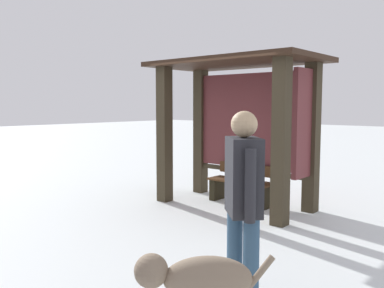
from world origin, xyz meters
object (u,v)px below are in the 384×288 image
object	(u,v)px
bus_shelter	(243,109)
dog	(198,281)
bench_left_inside	(242,186)
person_walking	(243,194)

from	to	relation	value
bus_shelter	dog	distance (m)	4.57
bench_left_inside	dog	distance (m)	4.54
dog	bench_left_inside	bearing A→B (deg)	119.82
bus_shelter	dog	bearing A→B (deg)	-60.32
bench_left_inside	person_walking	size ratio (longest dim) A/B	0.72
bench_left_inside	dog	size ratio (longest dim) A/B	1.56
bus_shelter	person_walking	size ratio (longest dim) A/B	1.72
bench_left_inside	dog	bearing A→B (deg)	-60.18
bench_left_inside	bus_shelter	bearing A→B (deg)	-55.68
person_walking	dog	xyz separation A→B (m)	(0.10, -0.73, -0.50)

